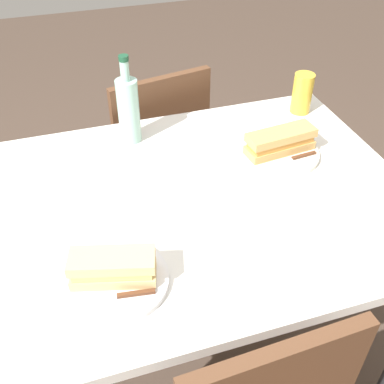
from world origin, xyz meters
The scene contains 11 objects.
ground_plane centered at (0.00, 0.00, 0.00)m, with size 8.00×8.00×0.00m, color #47382D.
dining_table centered at (0.00, 0.00, 0.66)m, with size 1.19×0.87×0.78m.
chair_near centered at (-0.04, -0.63, 0.50)m, with size 0.47×0.47×0.87m.
plate_near centered at (-0.31, -0.11, 0.78)m, with size 0.24×0.24×0.01m, color silver.
baguette_sandwich_near centered at (-0.31, -0.11, 0.82)m, with size 0.21×0.09×0.07m.
knife_near centered at (-0.32, -0.06, 0.79)m, with size 0.18×0.03×0.01m.
plate_far centered at (0.25, 0.22, 0.78)m, with size 0.24×0.24×0.01m, color white.
baguette_sandwich_far centered at (0.25, 0.22, 0.82)m, with size 0.19×0.11×0.07m.
knife_far centered at (0.25, 0.28, 0.79)m, with size 0.18×0.04×0.01m.
water_bottle centered at (0.10, -0.33, 0.88)m, with size 0.07×0.07×0.28m.
beer_glass centered at (-0.49, -0.33, 0.84)m, with size 0.07×0.07×0.14m, color gold.
Camera 1 is at (0.29, 0.90, 1.58)m, focal length 43.62 mm.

